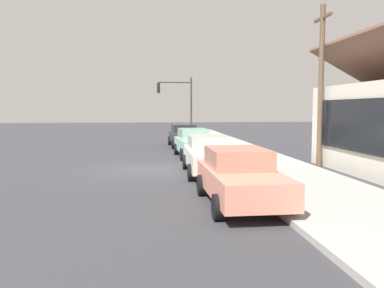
{
  "coord_description": "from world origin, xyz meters",
  "views": [
    {
      "loc": [
        18.24,
        0.23,
        2.76
      ],
      "look_at": [
        -2.22,
        2.41,
        0.92
      ],
      "focal_mm": 37.64,
      "sensor_mm": 36.0,
      "label": 1
    }
  ],
  "objects": [
    {
      "name": "car_coral",
      "position": [
        7.09,
        2.8,
        0.82
      ],
      "size": [
        4.62,
        2.13,
        1.59
      ],
      "rotation": [
        0.0,
        0.0,
        0.01
      ],
      "color": "#EA8C75",
      "rests_on": "ground"
    },
    {
      "name": "fire_hydrant_red",
      "position": [
        0.56,
        4.2,
        0.5
      ],
      "size": [
        0.22,
        0.22,
        0.71
      ],
      "color": "red",
      "rests_on": "sidewalk_curb"
    },
    {
      "name": "car_charcoal",
      "position": [
        -10.51,
        2.71,
        0.82
      ],
      "size": [
        4.84,
        2.16,
        1.59
      ],
      "rotation": [
        0.0,
        0.0,
        0.03
      ],
      "color": "#2D3035",
      "rests_on": "ground"
    },
    {
      "name": "car_seafoam",
      "position": [
        -4.27,
        2.76,
        0.81
      ],
      "size": [
        4.55,
        2.15,
        1.59
      ],
      "rotation": [
        0.0,
        0.0,
        0.05
      ],
      "color": "#9ED1BC",
      "rests_on": "ground"
    },
    {
      "name": "sidewalk_curb",
      "position": [
        0.0,
        5.6,
        0.08
      ],
      "size": [
        60.0,
        4.2,
        0.16
      ],
      "primitive_type": "cube",
      "color": "#B2AFA8",
      "rests_on": "ground"
    },
    {
      "name": "ground_plane",
      "position": [
        0.0,
        0.0,
        0.0
      ],
      "size": [
        120.0,
        120.0,
        0.0
      ],
      "primitive_type": "plane",
      "color": "#38383D"
    },
    {
      "name": "traffic_light_main",
      "position": [
        -13.93,
        2.54,
        3.49
      ],
      "size": [
        0.37,
        2.79,
        5.2
      ],
      "color": "#383833",
      "rests_on": "ground"
    },
    {
      "name": "utility_pole_wooden",
      "position": [
        0.12,
        8.2,
        3.93
      ],
      "size": [
        1.8,
        0.24,
        7.5
      ],
      "color": "brown",
      "rests_on": "ground"
    },
    {
      "name": "car_ivory",
      "position": [
        1.63,
        2.75,
        0.82
      ],
      "size": [
        4.87,
        2.17,
        1.59
      ],
      "rotation": [
        0.0,
        0.0,
        -0.02
      ],
      "color": "silver",
      "rests_on": "ground"
    }
  ]
}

